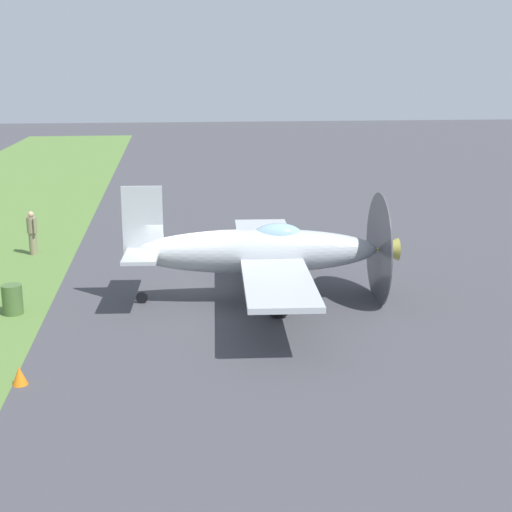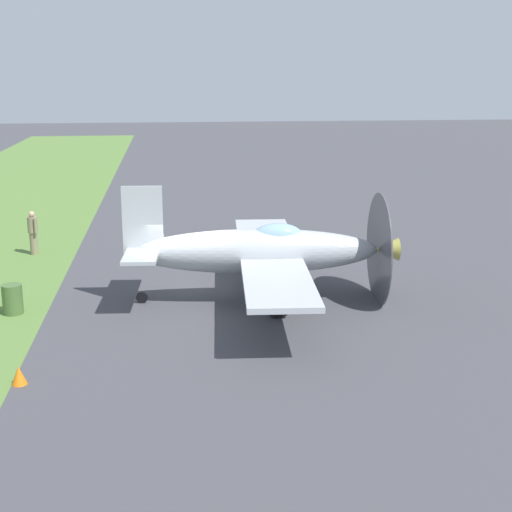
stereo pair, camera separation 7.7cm
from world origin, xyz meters
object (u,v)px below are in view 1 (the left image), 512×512
airplane_lead (262,251)px  ground_crew_chief (32,232)px  runway_marker_cone (20,376)px  fuel_drum (12,300)px

airplane_lead → ground_crew_chief: bearing=-126.8°
ground_crew_chief → runway_marker_cone: bearing=-27.0°
fuel_drum → runway_marker_cone: (5.22, 1.15, -0.23)m
airplane_lead → fuel_drum: (0.38, -7.52, -1.16)m
ground_crew_chief → fuel_drum: 7.38m
ground_crew_chief → runway_marker_cone: ground_crew_chief is taller
fuel_drum → runway_marker_cone: fuel_drum is taller
runway_marker_cone → airplane_lead: bearing=131.3°
airplane_lead → ground_crew_chief: (-6.96, -8.15, -0.70)m
airplane_lead → ground_crew_chief: airplane_lead is taller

